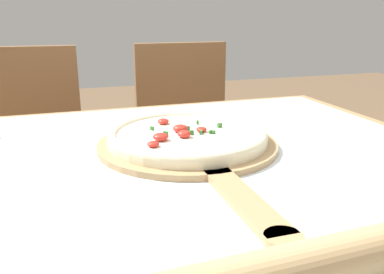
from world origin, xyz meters
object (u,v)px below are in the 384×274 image
object	(u,v)px
chair_right	(187,137)
chair_left	(30,152)
pizza	(187,135)
rolling_pin	(278,273)
pizza_peel	(191,148)

from	to	relation	value
chair_right	chair_left	bearing A→B (deg)	-178.10
pizza	rolling_pin	size ratio (longest dim) A/B	0.69
pizza	chair_right	distance (m)	0.84
chair_left	chair_right	size ratio (longest dim) A/B	1.00
pizza_peel	chair_left	world-z (taller)	chair_left
pizza	rolling_pin	world-z (taller)	rolling_pin
pizza	chair_left	xyz separation A→B (m)	(-0.37, 0.77, -0.25)
pizza_peel	chair_right	bearing A→B (deg)	73.49
rolling_pin	chair_right	world-z (taller)	chair_right
chair_left	chair_right	world-z (taller)	same
pizza_peel	chair_left	size ratio (longest dim) A/B	0.67
pizza	rolling_pin	xyz separation A→B (m)	(-0.05, -0.46, 0.00)
pizza_peel	rolling_pin	world-z (taller)	rolling_pin
pizza	chair_left	bearing A→B (deg)	115.60
rolling_pin	chair_left	xyz separation A→B (m)	(-0.32, 1.23, -0.25)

